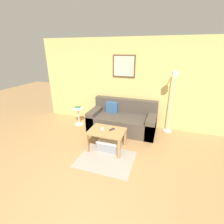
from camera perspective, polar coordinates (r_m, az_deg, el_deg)
The scene contains 11 objects.
ground_plane at distance 2.93m, azimuth -11.91°, elevation -28.85°, with size 16.00×16.00×0.00m, color tan.
wall_back at distance 4.91m, azimuth 5.60°, elevation 10.02°, with size 5.60×0.09×2.55m.
area_rug at distance 3.67m, azimuth -2.21°, elevation -16.18°, with size 1.19×0.94×0.01m, color #A39989.
couch at distance 4.76m, azimuth 3.70°, elevation -2.81°, with size 1.90×0.93×0.85m.
coffee_table at distance 3.80m, azimuth -1.86°, elevation -7.88°, with size 0.83×0.61×0.48m.
storage_bin at distance 3.93m, azimuth -0.87°, elevation -11.20°, with size 0.53×0.42×0.24m.
floor_lamp at distance 4.51m, azimuth 20.42°, elevation 5.60°, with size 0.24×0.49×1.73m.
side_table at distance 5.14m, azimuth -11.67°, elevation -1.00°, with size 0.32×0.32×0.54m.
book_stack at distance 5.07m, azimuth -11.96°, elevation 1.57°, with size 0.21×0.19×0.05m.
remote_control at distance 3.80m, azimuth -0.03°, elevation -6.10°, with size 0.04×0.15×0.02m, color #232328.
cell_phone at distance 3.84m, azimuth -3.40°, elevation -5.88°, with size 0.07×0.14×0.01m, color silver.
Camera 1 is at (1.09, -1.56, 2.23)m, focal length 26.00 mm.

